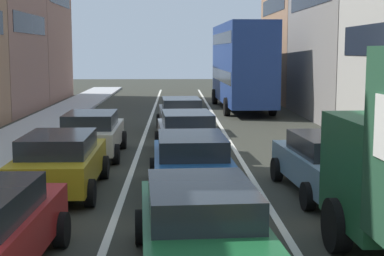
{
  "coord_description": "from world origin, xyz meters",
  "views": [
    {
      "loc": [
        -0.42,
        -2.28,
        3.51
      ],
      "look_at": [
        0.0,
        12.0,
        1.6
      ],
      "focal_mm": 54.21,
      "sensor_mm": 36.0,
      "label": 1
    }
  ],
  "objects": [
    {
      "name": "sidewalk_left",
      "position": [
        -6.7,
        20.0,
        0.07
      ],
      "size": [
        2.6,
        64.0,
        0.14
      ],
      "primitive_type": "cube",
      "color": "#B7B7B7",
      "rests_on": "ground"
    },
    {
      "name": "lane_stripe_left",
      "position": [
        -1.7,
        20.0,
        0.01
      ],
      "size": [
        0.16,
        60.0,
        0.01
      ],
      "primitive_type": "cube",
      "color": "silver",
      "rests_on": "ground"
    },
    {
      "name": "lane_stripe_right",
      "position": [
        1.7,
        20.0,
        0.01
      ],
      "size": [
        0.16,
        60.0,
        0.01
      ],
      "primitive_type": "cube",
      "color": "silver",
      "rests_on": "ground"
    },
    {
      "name": "sedan_centre_lane_second",
      "position": [
        -0.03,
        6.51,
        0.8
      ],
      "size": [
        2.28,
        4.4,
        1.49
      ],
      "rotation": [
        0.0,
        0.0,
        1.63
      ],
      "color": "#19592D",
      "rests_on": "ground"
    },
    {
      "name": "hatchback_centre_lane_third",
      "position": [
        -0.03,
        11.66,
        0.8
      ],
      "size": [
        2.19,
        4.36,
        1.49
      ],
      "rotation": [
        0.0,
        0.0,
        1.61
      ],
      "color": "#194C8C",
      "rests_on": "ground"
    },
    {
      "name": "sedan_left_lane_third",
      "position": [
        -3.28,
        11.94,
        0.8
      ],
      "size": [
        2.1,
        4.32,
        1.49
      ],
      "rotation": [
        0.0,
        0.0,
        1.58
      ],
      "color": "#B29319",
      "rests_on": "ground"
    },
    {
      "name": "coupe_centre_lane_fourth",
      "position": [
        -0.03,
        16.91,
        0.8
      ],
      "size": [
        2.29,
        4.41,
        1.49
      ],
      "rotation": [
        0.0,
        0.0,
        1.64
      ],
      "color": "silver",
      "rests_on": "ground"
    },
    {
      "name": "sedan_left_lane_fourth",
      "position": [
        -3.2,
        16.9,
        0.8
      ],
      "size": [
        2.1,
        4.32,
        1.49
      ],
      "rotation": [
        0.0,
        0.0,
        1.58
      ],
      "color": "beige",
      "rests_on": "ground"
    },
    {
      "name": "sedan_centre_lane_fifth",
      "position": [
        -0.17,
        22.64,
        0.8
      ],
      "size": [
        2.24,
        4.39,
        1.49
      ],
      "rotation": [
        0.0,
        0.0,
        1.62
      ],
      "color": "gray",
      "rests_on": "ground"
    },
    {
      "name": "sedan_right_lane_behind_truck",
      "position": [
        3.34,
        11.57,
        0.8
      ],
      "size": [
        2.27,
        4.4,
        1.49
      ],
      "rotation": [
        0.0,
        0.0,
        1.63
      ],
      "color": "#759EB7",
      "rests_on": "ground"
    },
    {
      "name": "bus_mid_queue_primary",
      "position": [
        3.55,
        32.05,
        2.83
      ],
      "size": [
        3.02,
        10.56,
        5.06
      ],
      "rotation": [
        0.0,
        0.0,
        1.6
      ],
      "color": "navy",
      "rests_on": "ground"
    }
  ]
}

